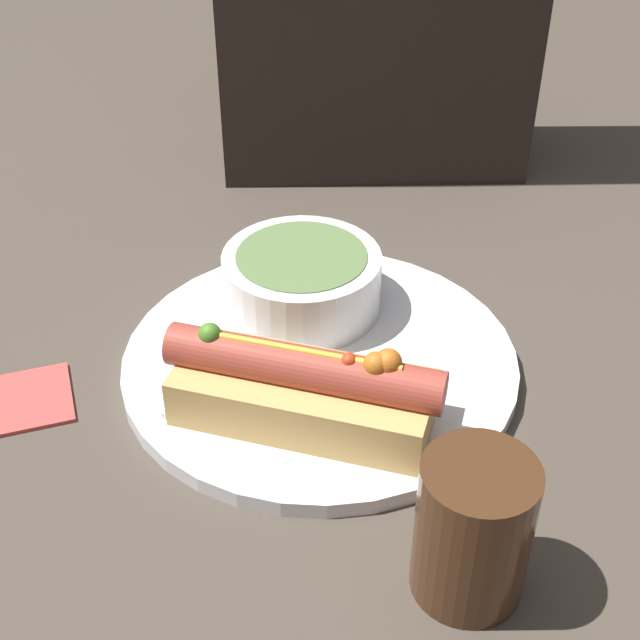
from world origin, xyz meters
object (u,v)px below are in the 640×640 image
Objects in this scene: hot_dog at (304,388)px; drinking_glass at (473,530)px; soup_bowl at (302,279)px; spoon at (280,326)px.

drinking_glass reaches higher than hot_dog.
drinking_glass is (0.09, -0.13, 0.01)m from hot_dog.
hot_dog is at bearing 125.11° from drinking_glass.
drinking_glass reaches higher than soup_bowl.
soup_bowl is at bearing 10.92° from spoon.
spoon is (-0.02, 0.10, -0.02)m from hot_dog.
hot_dog is 0.10m from spoon.
drinking_glass is (0.09, -0.26, 0.01)m from soup_bowl.
spoon is at bearing -118.11° from soup_bowl.
hot_dog is 0.16m from drinking_glass.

